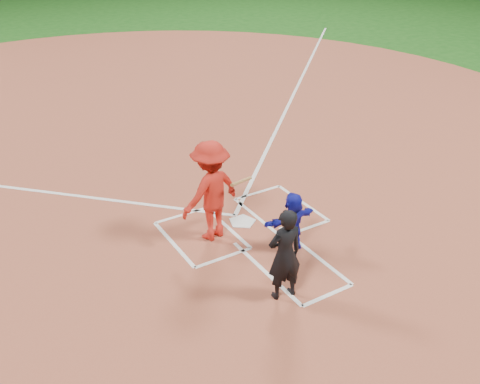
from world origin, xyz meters
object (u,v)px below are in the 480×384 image
catcher (292,222)px  batter_at_plate (211,191)px  home_plate (242,222)px  umpire (285,255)px

catcher → batter_at_plate: bearing=-48.9°
home_plate → catcher: bearing=102.2°
home_plate → catcher: 1.49m
umpire → batter_at_plate: (-0.14, 2.26, 0.18)m
catcher → batter_at_plate: size_ratio=0.60×
home_plate → catcher: (0.29, -1.34, 0.60)m
home_plate → batter_at_plate: (-0.79, -0.13, 1.02)m
catcher → umpire: umpire is taller
home_plate → catcher: catcher is taller
catcher → batter_at_plate: batter_at_plate is taller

